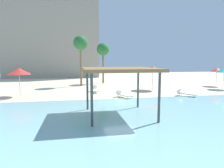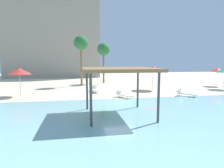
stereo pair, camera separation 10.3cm
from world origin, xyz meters
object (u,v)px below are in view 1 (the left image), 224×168
beach_umbrella_red_2 (217,70)px  lounge_chair_0 (186,93)px  palm_tree_0 (103,50)px  palm_tree_1 (81,44)px  shade_pavilion (119,71)px  lounge_chair_3 (124,94)px  beach_umbrella_teal_0 (224,70)px  lounge_chair_1 (95,89)px  beach_umbrella_red_3 (19,71)px  beach_umbrella_red_1 (153,69)px

beach_umbrella_red_2 → lounge_chair_0: size_ratio=1.29×
beach_umbrella_red_2 → palm_tree_0: size_ratio=0.41×
lounge_chair_0 → palm_tree_1: bearing=-169.5°
shade_pavilion → lounge_chair_0: bearing=34.6°
palm_tree_0 → lounge_chair_0: bearing=-64.2°
beach_umbrella_red_2 → lounge_chair_3: size_ratio=1.25×
beach_umbrella_red_2 → beach_umbrella_teal_0: bearing=-114.1°
lounge_chair_1 → lounge_chair_3: same height
lounge_chair_3 → beach_umbrella_teal_0: bearing=79.6°
beach_umbrella_red_3 → lounge_chair_1: beach_umbrella_red_3 is taller
shade_pavilion → beach_umbrella_red_1: 11.81m
lounge_chair_3 → beach_umbrella_red_3: bearing=-128.7°
lounge_chair_1 → lounge_chair_3: bearing=29.9°
lounge_chair_3 → palm_tree_1: palm_tree_1 is taller
beach_umbrella_red_3 → palm_tree_0: 13.80m
beach_umbrella_red_1 → palm_tree_0: bearing=120.3°
palm_tree_1 → lounge_chair_0: bearing=-45.9°
lounge_chair_1 → palm_tree_1: 7.91m
beach_umbrella_red_2 → beach_umbrella_red_3: (-23.92, -3.47, 0.21)m
lounge_chair_3 → palm_tree_0: bearing=156.4°
beach_umbrella_red_3 → palm_tree_0: size_ratio=0.45×
lounge_chair_1 → palm_tree_1: (-1.29, 5.77, 5.26)m
lounge_chair_1 → beach_umbrella_red_1: bearing=92.6°
beach_umbrella_teal_0 → beach_umbrella_red_3: size_ratio=0.94×
beach_umbrella_red_2 → shade_pavilion: bearing=-144.0°
beach_umbrella_red_1 → lounge_chair_1: (-6.81, -0.58, -2.12)m
palm_tree_0 → beach_umbrella_red_2: bearing=-23.5°
beach_umbrella_red_1 → palm_tree_1: 10.12m
lounge_chair_0 → palm_tree_0: (-6.15, 12.69, 4.64)m
palm_tree_1 → lounge_chair_3: bearing=-69.2°
beach_umbrella_teal_0 → palm_tree_0: bearing=146.1°
beach_umbrella_red_1 → lounge_chair_3: size_ratio=1.41×
beach_umbrella_red_1 → lounge_chair_3: bearing=-137.1°
beach_umbrella_red_1 → beach_umbrella_red_3: (-14.08, -1.75, -0.05)m
beach_umbrella_teal_0 → lounge_chair_1: bearing=178.7°
shade_pavilion → beach_umbrella_red_3: size_ratio=1.60×
lounge_chair_0 → palm_tree_0: size_ratio=0.32×
beach_umbrella_red_1 → beach_umbrella_red_3: size_ratio=1.03×
lounge_chair_1 → shade_pavilion: bearing=0.9°
beach_umbrella_teal_0 → lounge_chair_3: beach_umbrella_teal_0 is taller
palm_tree_0 → palm_tree_1: palm_tree_1 is taller
beach_umbrella_teal_0 → lounge_chair_1: beach_umbrella_teal_0 is taller
palm_tree_0 → palm_tree_1: (-3.41, -2.84, 0.61)m
beach_umbrella_red_3 → lounge_chair_1: size_ratio=1.41×
beach_umbrella_teal_0 → palm_tree_1: 18.14m
beach_umbrella_red_1 → beach_umbrella_red_2: beach_umbrella_red_1 is taller
beach_umbrella_red_2 → beach_umbrella_red_3: size_ratio=0.91×
shade_pavilion → lounge_chair_0: (7.73, 5.34, -2.44)m
shade_pavilion → beach_umbrella_red_1: bearing=57.9°
palm_tree_0 → lounge_chair_1: bearing=-103.8°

